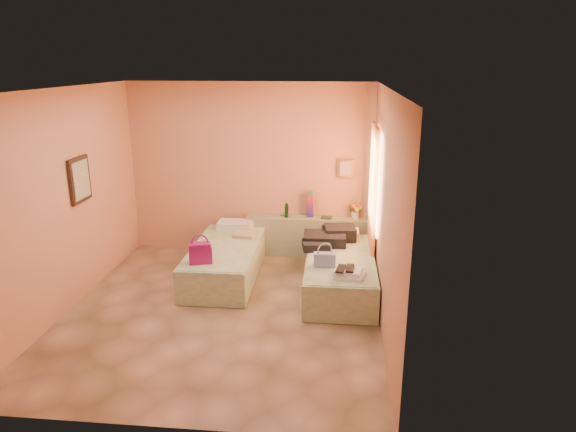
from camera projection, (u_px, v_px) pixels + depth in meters
name	position (u px, v px, depth m)	size (l,w,h in m)	color
ground	(224.00, 310.00, 6.68)	(4.50, 4.50, 0.00)	tan
room_walls	(244.00, 166.00, 6.68)	(4.02, 4.51, 2.81)	tan
headboard_ledge	(308.00, 236.00, 8.49)	(2.05, 0.30, 0.65)	gray
bed_left	(225.00, 261.00, 7.62)	(0.90, 2.00, 0.50)	beige
bed_right	(340.00, 273.00, 7.19)	(0.90, 2.00, 0.50)	beige
water_bottle	(287.00, 211.00, 8.36)	(0.06, 0.06, 0.23)	#14381A
rainbow_box	(311.00, 204.00, 8.37)	(0.10, 0.10, 0.44)	#971260
small_dish	(284.00, 215.00, 8.47)	(0.11, 0.11, 0.03)	#519462
green_book	(326.00, 218.00, 8.32)	(0.17, 0.13, 0.03)	#22402E
flower_vase	(355.00, 210.00, 8.32)	(0.22, 0.22, 0.28)	silver
magenta_handbag	(200.00, 253.00, 6.87)	(0.30, 0.17, 0.29)	#971260
khaki_garment	(244.00, 235.00, 7.93)	(0.31, 0.25, 0.05)	tan
clothes_pile	(328.00, 237.00, 7.59)	(0.68, 0.68, 0.20)	black
blue_handbag	(325.00, 260.00, 6.77)	(0.29, 0.12, 0.18)	#3F4B97
towel_stack	(350.00, 274.00, 6.43)	(0.35, 0.30, 0.10)	white
sandal_pair	(345.00, 269.00, 6.41)	(0.19, 0.25, 0.03)	black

